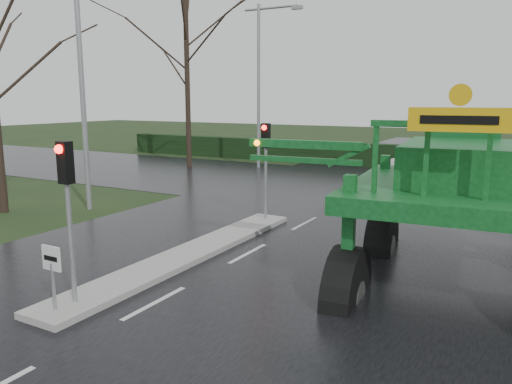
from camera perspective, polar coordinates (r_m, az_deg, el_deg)
The scene contains 13 objects.
ground at distance 11.23m, azimuth -11.49°, elevation -12.42°, with size 140.00×140.00×0.00m, color black.
road_main at distance 19.53m, azimuth 7.95°, elevation -2.36°, with size 14.00×80.00×0.02m, color black.
road_cross at distance 25.11m, azimuth 12.95°, elevation 0.36°, with size 80.00×12.00×0.02m, color black.
median_island at distance 14.16m, azimuth -7.58°, elevation -7.03°, with size 1.20×10.00×0.16m, color gray.
hedge_row at distance 32.69m, azimuth 16.99°, elevation 3.82°, with size 44.00×0.90×1.50m, color black.
keep_left_sign at distance 10.79m, azimuth -22.28°, elevation -7.99°, with size 0.50×0.07×1.35m.
traffic_signal_near at distance 10.73m, azimuth -20.81°, elevation 0.45°, with size 0.26×0.33×3.52m.
traffic_signal_mid at distance 17.38m, azimuth 1.12°, elevation 4.78°, with size 0.26×0.33×3.52m.
street_light_left_near at distance 20.46m, azimuth -18.89°, elevation 14.65°, with size 3.85×0.30×10.00m.
street_light_left_far at distance 31.62m, azimuth 0.80°, elevation 13.57°, with size 3.85×0.30×10.00m.
tree_left_far at distance 32.34m, azimuth -7.94°, elevation 15.46°, with size 7.70×7.70×13.26m.
crop_sprayer at distance 11.08m, azimuth 11.09°, elevation 2.00°, with size 10.32×6.80×5.78m.
white_sedan at distance 27.35m, azimuth 19.37°, elevation 0.84°, with size 1.65×4.74×1.56m, color white.
Camera 1 is at (6.85, -7.76, 4.35)m, focal length 35.00 mm.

